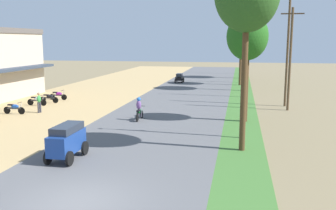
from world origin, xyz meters
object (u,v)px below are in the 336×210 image
(median_tree_second, at_px, (247,38))
(streetlamp_farthest, at_px, (243,46))
(median_tree_third, at_px, (245,21))
(motorbike_ahead_second, at_px, (139,109))
(streetlamp_mid, at_px, (244,54))
(parked_motorbike_fourth, at_px, (14,108))
(median_tree_fourth, at_px, (241,30))
(parked_motorbike_fifth, at_px, (37,100))
(utility_pole_far, at_px, (288,47))
(parked_motorbike_seventh, at_px, (58,95))
(pedestrian_on_shoulder, at_px, (39,101))
(parked_motorbike_sixth, at_px, (49,98))
(utility_pole_near, at_px, (290,58))
(streetlamp_far, at_px, (243,51))
(car_van_blue, at_px, (67,140))
(car_hatchback_black, at_px, (179,78))
(streetlamp_near, at_px, (246,61))
(median_tree_fifth, at_px, (244,32))

(median_tree_second, xyz_separation_m, streetlamp_farthest, (-0.09, 38.98, -1.17))
(median_tree_third, bearing_deg, motorbike_ahead_second, -112.29)
(median_tree_third, relative_size, streetlamp_mid, 1.29)
(parked_motorbike_fourth, bearing_deg, median_tree_fourth, 53.34)
(parked_motorbike_fifth, height_order, utility_pole_far, utility_pole_far)
(median_tree_second, bearing_deg, parked_motorbike_seventh, 159.55)
(parked_motorbike_fifth, relative_size, median_tree_fourth, 0.20)
(pedestrian_on_shoulder, relative_size, streetlamp_mid, 0.22)
(parked_motorbike_sixth, distance_m, utility_pole_near, 21.41)
(streetlamp_far, xyz_separation_m, car_van_blue, (-8.33, -35.92, -3.33))
(streetlamp_far, bearing_deg, car_van_blue, -103.05)
(parked_motorbike_seventh, bearing_deg, car_hatchback_black, 61.94)
(utility_pole_near, bearing_deg, utility_pole_far, 90.14)
(utility_pole_near, bearing_deg, parked_motorbike_fifth, -174.34)
(car_hatchback_black, bearing_deg, streetlamp_far, 12.33)
(motorbike_ahead_second, bearing_deg, parked_motorbike_fifth, 157.58)
(utility_pole_near, height_order, motorbike_ahead_second, utility_pole_near)
(parked_motorbike_fifth, distance_m, car_van_blue, 16.66)
(median_tree_third, relative_size, motorbike_ahead_second, 5.36)
(streetlamp_near, bearing_deg, car_hatchback_black, 106.45)
(median_tree_second, bearing_deg, streetlamp_farthest, 90.13)
(median_tree_third, bearing_deg, streetlamp_mid, -90.93)
(parked_motorbike_fourth, height_order, car_hatchback_black, car_hatchback_black)
(parked_motorbike_sixth, distance_m, parked_motorbike_seventh, 1.79)
(median_tree_fourth, xyz_separation_m, streetlamp_mid, (0.32, -10.46, -2.60))
(pedestrian_on_shoulder, distance_m, streetlamp_farthest, 42.06)
(parked_motorbike_fifth, relative_size, streetlamp_far, 0.24)
(median_tree_fourth, height_order, streetlamp_near, median_tree_fourth)
(parked_motorbike_fourth, relative_size, median_tree_third, 0.19)
(motorbike_ahead_second, bearing_deg, median_tree_second, 8.40)
(pedestrian_on_shoulder, height_order, median_tree_fifth, median_tree_fifth)
(streetlamp_near, xyz_separation_m, car_hatchback_black, (-8.36, 28.32, -3.78))
(parked_motorbike_fifth, xyz_separation_m, utility_pole_far, (21.40, 4.13, 4.59))
(parked_motorbike_fourth, xyz_separation_m, median_tree_second, (17.54, 0.69, 5.34))
(pedestrian_on_shoulder, xyz_separation_m, streetlamp_near, (15.84, -4.94, 3.57))
(utility_pole_near, bearing_deg, parked_motorbike_fourth, -164.05)
(streetlamp_mid, bearing_deg, streetlamp_farthest, 90.00)
(median_tree_fourth, bearing_deg, streetlamp_near, -89.33)
(pedestrian_on_shoulder, height_order, streetlamp_mid, streetlamp_mid)
(streetlamp_mid, xyz_separation_m, car_hatchback_black, (-8.36, 11.72, -3.64))
(parked_motorbike_fourth, distance_m, car_hatchback_black, 25.92)
(streetlamp_farthest, bearing_deg, car_van_blue, -99.55)
(median_tree_fifth, bearing_deg, median_tree_third, -89.83)
(pedestrian_on_shoulder, height_order, utility_pole_near, utility_pole_near)
(parked_motorbike_seventh, relative_size, median_tree_third, 0.19)
(parked_motorbike_fifth, bearing_deg, car_hatchback_black, 65.22)
(utility_pole_far, height_order, car_van_blue, utility_pole_far)
(utility_pole_near, bearing_deg, pedestrian_on_shoulder, -165.23)
(streetlamp_near, bearing_deg, streetlamp_mid, 90.00)
(streetlamp_near, bearing_deg, parked_motorbike_sixth, 151.43)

